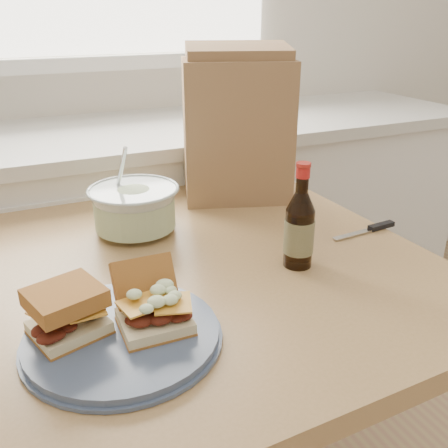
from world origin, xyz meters
name	(u,v)px	position (x,y,z in m)	size (l,w,h in m)	color
cabinet_run	(147,252)	(0.00, 1.70, 0.47)	(2.50, 0.64, 0.94)	silver
dining_table	(186,309)	(-0.12, 0.95, 0.70)	(1.02, 1.02, 0.82)	#AC8251
plate	(123,336)	(-0.31, 0.73, 0.83)	(0.30, 0.30, 0.02)	#455470
sandwich_left	(67,311)	(-0.38, 0.76, 0.88)	(0.13, 0.12, 0.08)	beige
sandwich_right	(151,304)	(-0.25, 0.74, 0.87)	(0.11, 0.15, 0.09)	beige
coleslaw_bowl	(135,210)	(-0.17, 1.14, 0.87)	(0.21, 0.21, 0.21)	silver
beer_bottle	(299,228)	(0.08, 0.84, 0.90)	(0.06, 0.06, 0.22)	black
knife	(374,228)	(0.34, 0.91, 0.83)	(0.18, 0.03, 0.01)	silver
paper_bag	(237,131)	(0.15, 1.26, 1.00)	(0.28, 0.18, 0.37)	#9A6B4A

